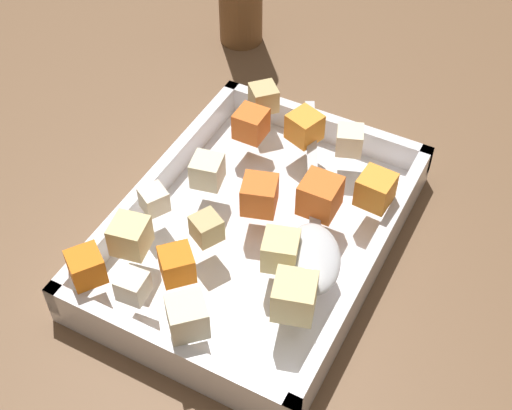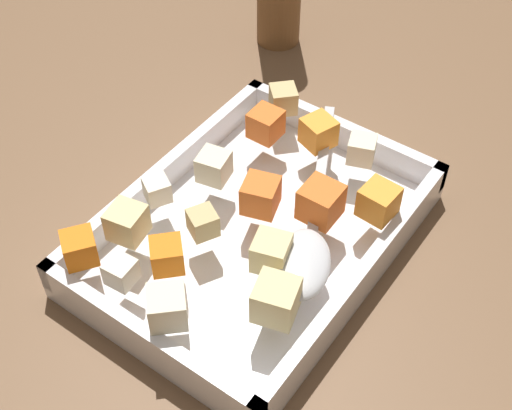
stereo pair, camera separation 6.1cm
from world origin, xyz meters
name	(u,v)px [view 1 (the left image)]	position (x,y,z in m)	size (l,w,h in m)	color
ground_plane	(269,256)	(0.00, 0.00, 0.00)	(4.00, 4.00, 0.00)	brown
baking_dish	(256,235)	(-0.01, -0.02, 0.01)	(0.32, 0.23, 0.05)	silver
carrot_chunk_center	(305,127)	(-0.12, -0.02, 0.06)	(0.03, 0.03, 0.03)	orange
carrot_chunk_corner_sw	(259,195)	(-0.02, -0.02, 0.06)	(0.03, 0.03, 0.03)	orange
carrot_chunk_far_left	(376,189)	(-0.07, 0.07, 0.06)	(0.03, 0.03, 0.03)	orange
carrot_chunk_corner_se	(177,264)	(0.09, -0.04, 0.06)	(0.03, 0.03, 0.03)	orange
carrot_chunk_near_left	(86,267)	(0.12, -0.11, 0.06)	(0.03, 0.03, 0.03)	orange
carrot_chunk_near_spoon	(251,124)	(-0.10, -0.07, 0.06)	(0.03, 0.03, 0.03)	orange
carrot_chunk_near_right	(320,196)	(-0.04, 0.03, 0.06)	(0.03, 0.03, 0.03)	orange
potato_chunk_heap_top	(294,296)	(0.07, 0.06, 0.06)	(0.03, 0.03, 0.03)	#E0CC89
potato_chunk_front_center	(207,171)	(-0.02, -0.08, 0.06)	(0.03, 0.03, 0.03)	beige
potato_chunk_mid_left	(187,316)	(0.13, -0.01, 0.06)	(0.03, 0.03, 0.03)	beige
potato_chunk_far_right	(130,236)	(0.08, -0.10, 0.06)	(0.03, 0.03, 0.03)	#E0CC89
potato_chunk_corner_ne	(281,251)	(0.03, 0.03, 0.06)	(0.03, 0.03, 0.03)	#E0CC89
potato_chunk_rim_edge	(349,140)	(-0.13, 0.02, 0.06)	(0.03, 0.03, 0.03)	beige
potato_chunk_heap_side	(264,98)	(-0.14, -0.08, 0.06)	(0.03, 0.03, 0.03)	tan
potato_chunk_corner_nw	(207,228)	(0.04, -0.04, 0.06)	(0.02, 0.02, 0.02)	tan
parsnip_chunk_mid_right	(154,200)	(0.03, -0.10, 0.06)	(0.02, 0.02, 0.02)	silver
parsnip_chunk_back_center	(133,286)	(0.12, -0.06, 0.06)	(0.02, 0.02, 0.02)	silver
serving_spoon	(312,246)	(0.01, 0.05, 0.05)	(0.24, 0.14, 0.02)	silver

